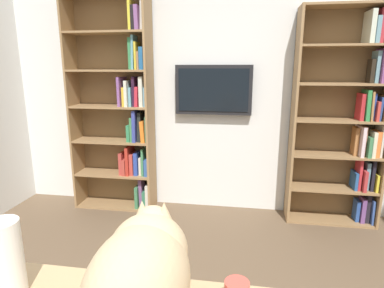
# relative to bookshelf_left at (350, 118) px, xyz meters

# --- Properties ---
(wall_back) EXTENTS (4.52, 0.06, 2.70)m
(wall_back) POSITION_rel_bookshelf_left_xyz_m (1.21, -0.17, 0.32)
(wall_back) COLOR silver
(wall_back) RESTS_ON ground
(bookshelf_left) EXTENTS (0.83, 0.28, 2.01)m
(bookshelf_left) POSITION_rel_bookshelf_left_xyz_m (0.00, 0.00, 0.00)
(bookshelf_left) COLOR #937047
(bookshelf_left) RESTS_ON ground
(bookshelf_right) EXTENTS (0.84, 0.28, 2.18)m
(bookshelf_right) POSITION_rel_bookshelf_left_xyz_m (2.22, -0.00, 0.03)
(bookshelf_right) COLOR #937047
(bookshelf_right) RESTS_ON ground
(wall_mounted_tv) EXTENTS (0.76, 0.07, 0.49)m
(wall_mounted_tv) POSITION_rel_bookshelf_left_xyz_m (1.28, -0.09, 0.23)
(wall_mounted_tv) COLOR black
(cat) EXTENTS (0.30, 0.57, 0.34)m
(cat) POSITION_rel_bookshelf_left_xyz_m (1.25, 2.36, -0.13)
(cat) COLOR #D1B284
(cat) RESTS_ON desk
(paper_towel_roll) EXTENTS (0.11, 0.11, 0.27)m
(paper_towel_roll) POSITION_rel_bookshelf_left_xyz_m (1.74, 2.30, -0.17)
(paper_towel_roll) COLOR white
(paper_towel_roll) RESTS_ON desk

